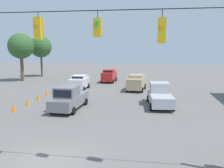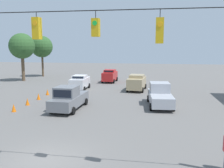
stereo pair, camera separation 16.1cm
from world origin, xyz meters
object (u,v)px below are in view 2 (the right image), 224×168
Objects in this scene: traffic_cone_fourth at (27,102)px; sedan_red_withflow_deep at (110,76)px; tree_horizon_left at (42,47)px; pickup_truck_silver_oncoming_far at (160,95)px; sedan_tan_oncoming_deep at (137,82)px; tree_horizon_right at (22,46)px; pickup_truck_grey_withflow_mid at (69,98)px; traffic_cone_fifth at (39,96)px; traffic_cone_farthest at (47,92)px; overhead_signal_span at (37,57)px; traffic_cone_third at (14,108)px; sedan_white_withflow_far at (80,82)px.

sedan_red_withflow_deep is at bearing -106.77° from traffic_cone_fourth.
sedan_red_withflow_deep is at bearing 159.00° from tree_horizon_left.
traffic_cone_fourth is (12.37, 1.93, -0.64)m from pickup_truck_silver_oncoming_far.
sedan_tan_oncoming_deep is at bearing 146.78° from tree_horizon_left.
pickup_truck_grey_withflow_mid is at bearing 129.28° from tree_horizon_right.
sedan_tan_oncoming_deep is at bearing -142.97° from traffic_cone_fifth.
overhead_signal_span is at bearing 113.18° from traffic_cone_farthest.
sedan_tan_oncoming_deep is 22.16m from tree_horizon_left.
pickup_truck_silver_oncoming_far is at bearing 116.87° from sedan_red_withflow_deep.
overhead_signal_span is at bearing 81.62° from sedan_tan_oncoming_deep.
traffic_cone_third is 0.09× the size of tree_horizon_right.
sedan_tan_oncoming_deep is 10.99m from traffic_cone_farthest.
traffic_cone_farthest is at bearing -13.64° from pickup_truck_silver_oncoming_far.
traffic_cone_third is (12.32, 4.36, -0.64)m from pickup_truck_silver_oncoming_far.
sedan_white_withflow_far reaches higher than traffic_cone_fifth.
tree_horizon_right is (18.67, -5.79, 4.48)m from sedan_tan_oncoming_deep.
tree_horizon_right is (9.08, -18.04, 5.18)m from traffic_cone_third.
overhead_signal_span reaches higher than sedan_tan_oncoming_deep.
overhead_signal_span reaches higher than traffic_cone_fifth.
sedan_white_withflow_far reaches higher than traffic_cone_third.
sedan_tan_oncoming_deep is 6.84× the size of traffic_cone_fifth.
traffic_cone_farthest is (5.19, 11.54, -0.68)m from sedan_red_withflow_deep.
traffic_cone_fourth is at bearing 120.07° from tree_horizon_right.
pickup_truck_silver_oncoming_far is at bearing 177.47° from traffic_cone_fifth.
pickup_truck_silver_oncoming_far and pickup_truck_grey_withflow_mid have the same top height.
tree_horizon_right reaches higher than traffic_cone_fifth.
tree_horizon_left is (8.45, -19.23, 5.09)m from traffic_cone_fifth.
traffic_cone_farthest is at bearing -88.01° from traffic_cone_third.
traffic_cone_fourth is (9.64, 9.81, -0.70)m from sedan_tan_oncoming_deep.
pickup_truck_silver_oncoming_far reaches higher than sedan_red_withflow_deep.
pickup_truck_silver_oncoming_far is 0.75× the size of tree_horizon_left.
traffic_cone_fifth is at bearing 37.03° from sedan_tan_oncoming_deep.
sedan_white_withflow_far is (9.98, -7.23, -0.01)m from pickup_truck_silver_oncoming_far.
tree_horizon_left is at bearing -43.42° from pickup_truck_silver_oncoming_far.
sedan_red_withflow_deep reaches higher than traffic_cone_farthest.
sedan_white_withflow_far reaches higher than traffic_cone_farthest.
tree_horizon_right reaches higher than traffic_cone_farthest.
pickup_truck_grey_withflow_mid is at bearing 143.54° from traffic_cone_fifth.
tree_horizon_right is (21.40, -13.67, 4.54)m from pickup_truck_silver_oncoming_far.
tree_horizon_right is (13.46, -16.45, 4.54)m from pickup_truck_grey_withflow_mid.
sedan_red_withflow_deep reaches higher than sedan_white_withflow_far.
pickup_truck_grey_withflow_mid is 8.07× the size of traffic_cone_third.
sedan_red_withflow_deep is at bearing -109.39° from sedan_white_withflow_far.
traffic_cone_fourth is at bearing -88.81° from traffic_cone_third.
tree_horizon_right is at bearing -50.27° from traffic_cone_farthest.
pickup_truck_silver_oncoming_far is at bearing 166.36° from traffic_cone_farthest.
sedan_white_withflow_far is at bearing -78.16° from overhead_signal_span.
tree_horizon_left is (10.92, -12.55, 4.46)m from sedan_white_withflow_far.
sedan_red_withflow_deep is 0.54× the size of tree_horizon_right.
sedan_tan_oncoming_deep is at bearing -70.87° from pickup_truck_silver_oncoming_far.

